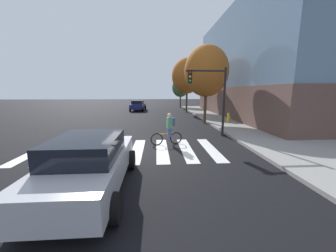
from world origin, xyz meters
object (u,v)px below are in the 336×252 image
(manhole_cover, at_px, (108,171))
(street_tree_far, at_px, (180,87))
(street_tree_near, at_px, (206,71))
(street_tree_mid, at_px, (187,76))
(traffic_light_near, at_px, (211,90))
(fire_hydrant, at_px, (228,118))
(sedan_near, at_px, (89,163))
(cyclist, at_px, (169,129))
(sedan_mid, at_px, (138,105))

(manhole_cover, distance_m, street_tree_far, 27.56)
(street_tree_near, distance_m, street_tree_mid, 8.85)
(traffic_light_near, relative_size, fire_hydrant, 5.38)
(sedan_near, relative_size, fire_hydrant, 5.92)
(sedan_near, height_order, fire_hydrant, sedan_near)
(street_tree_near, height_order, street_tree_far, street_tree_near)
(manhole_cover, distance_m, fire_hydrant, 12.41)
(cyclist, bearing_deg, fire_hydrant, 48.29)
(sedan_mid, bearing_deg, cyclist, -79.74)
(cyclist, height_order, street_tree_near, street_tree_near)
(manhole_cover, bearing_deg, sedan_near, -96.39)
(fire_hydrant, xyz_separation_m, street_tree_far, (-2.06, 17.17, 2.90))
(manhole_cover, xyz_separation_m, fire_hydrant, (7.93, 9.54, 0.53))
(sedan_near, bearing_deg, street_tree_mid, 73.74)
(street_tree_mid, height_order, street_tree_far, street_tree_mid)
(sedan_near, xyz_separation_m, sedan_mid, (-0.80, 22.96, -0.06))
(traffic_light_near, height_order, fire_hydrant, traffic_light_near)
(sedan_mid, distance_m, street_tree_mid, 8.26)
(cyclist, height_order, street_tree_far, street_tree_far)
(sedan_near, xyz_separation_m, traffic_light_near, (5.22, 6.45, 2.04))
(sedan_near, bearing_deg, fire_hydrant, 53.39)
(sedan_near, bearing_deg, street_tree_near, 61.58)
(traffic_light_near, xyz_separation_m, street_tree_near, (0.91, 4.88, 1.60))
(fire_hydrant, height_order, street_tree_mid, street_tree_mid)
(sedan_mid, bearing_deg, traffic_light_near, -69.97)
(sedan_near, relative_size, street_tree_near, 0.70)
(street_tree_near, bearing_deg, fire_hydrant, -13.33)
(sedan_mid, height_order, traffic_light_near, traffic_light_near)
(sedan_mid, bearing_deg, street_tree_near, -59.20)
(fire_hydrant, bearing_deg, cyclist, -131.71)
(traffic_light_near, bearing_deg, cyclist, -146.05)
(sedan_mid, distance_m, street_tree_far, 8.91)
(sedan_mid, relative_size, street_tree_mid, 0.62)
(traffic_light_near, xyz_separation_m, street_tree_mid, (0.66, 13.72, 1.88))
(street_tree_mid, xyz_separation_m, street_tree_far, (0.14, 7.87, -1.31))
(sedan_mid, relative_size, fire_hydrant, 5.61)
(cyclist, xyz_separation_m, street_tree_mid, (3.36, 15.54, 3.90))
(traffic_light_near, relative_size, street_tree_near, 0.64)
(sedan_near, height_order, cyclist, cyclist)
(sedan_mid, bearing_deg, manhole_cover, -87.49)
(manhole_cover, bearing_deg, fire_hydrant, 50.26)
(sedan_near, distance_m, street_tree_far, 28.80)
(fire_hydrant, bearing_deg, sedan_near, -126.61)
(sedan_near, xyz_separation_m, fire_hydrant, (8.08, 10.87, -0.29))
(sedan_mid, relative_size, traffic_light_near, 1.04)
(manhole_cover, bearing_deg, street_tree_near, 59.10)
(cyclist, distance_m, street_tree_mid, 16.37)
(manhole_cover, distance_m, street_tree_near, 12.47)
(street_tree_mid, distance_m, street_tree_far, 7.98)
(street_tree_near, bearing_deg, traffic_light_near, -100.59)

